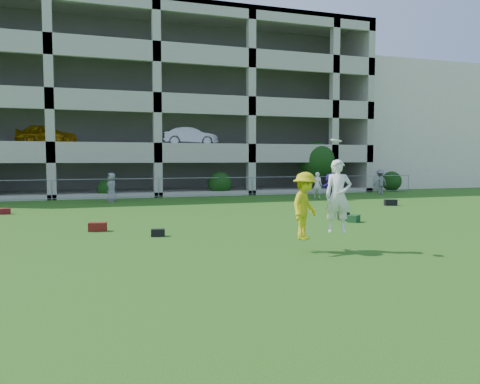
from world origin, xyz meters
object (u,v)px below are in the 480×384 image
object	(u,v)px
stucco_building	(391,130)
bystander_d	(329,187)
bystander_f	(380,182)
parking_garage	(141,111)
crate_d	(344,216)
bystander_c	(112,187)
frisbee_contest	(316,203)
bystander_e	(317,185)

from	to	relation	value
stucco_building	bystander_d	distance (m)	20.11
bystander_f	parking_garage	size ratio (longest dim) A/B	0.05
bystander_d	crate_d	world-z (taller)	bystander_d
bystander_d	bystander_c	bearing A→B (deg)	-57.60
crate_d	frisbee_contest	distance (m)	6.51
bystander_d	stucco_building	bearing A→B (deg)	179.60
bystander_f	parking_garage	world-z (taller)	parking_garage
bystander_e	bystander_f	distance (m)	5.58
stucco_building	bystander_d	world-z (taller)	stucco_building
bystander_f	frisbee_contest	bearing A→B (deg)	42.78
crate_d	bystander_f	bearing A→B (deg)	49.73
bystander_d	parking_garage	size ratio (longest dim) A/B	0.05
bystander_c	bystander_f	distance (m)	17.07
bystander_f	crate_d	xyz separation A→B (m)	(-9.10, -10.74, -0.67)
stucco_building	frisbee_contest	size ratio (longest dim) A/B	6.42
bystander_e	frisbee_contest	size ratio (longest dim) A/B	0.63
parking_garage	bystander_c	bearing A→B (deg)	-104.70
bystander_c	bystander_d	xyz separation A→B (m)	(11.77, -2.68, -0.04)
bystander_f	bystander_e	bearing A→B (deg)	7.20
bystander_f	frisbee_contest	size ratio (longest dim) A/B	0.65
bystander_c	parking_garage	bearing A→B (deg)	150.63
bystander_e	crate_d	world-z (taller)	bystander_e
bystander_e	parking_garage	xyz separation A→B (m)	(-8.87, 12.12, 5.23)
bystander_c	bystander_d	bearing A→B (deg)	62.48
bystander_e	stucco_building	bearing A→B (deg)	-102.41
crate_d	bystander_c	bearing A→B (deg)	126.86
bystander_e	bystander_c	bearing A→B (deg)	29.63
bystander_d	bystander_e	distance (m)	1.32
bystander_d	bystander_e	bearing A→B (deg)	-131.28
bystander_c	bystander_f	bearing A→B (deg)	75.66
bystander_d	crate_d	size ratio (longest dim) A/B	4.31
bystander_d	parking_garage	bearing A→B (deg)	-101.11
bystander_c	parking_garage	xyz separation A→B (m)	(2.82, 10.76, 5.22)
bystander_d	bystander_e	xyz separation A→B (m)	(-0.08, 1.32, 0.03)
stucco_building	bystander_e	xyz separation A→B (m)	(-14.14, -12.42, -4.22)
bystander_e	crate_d	bearing A→B (deg)	104.47
bystander_c	frisbee_contest	distance (m)	16.31
stucco_building	bystander_e	world-z (taller)	stucco_building
bystander_f	crate_d	bearing A→B (deg)	41.73
stucco_building	parking_garage	bearing A→B (deg)	-179.25
bystander_c	frisbee_contest	xyz separation A→B (m)	(4.12, -15.77, 0.43)
crate_d	frisbee_contest	size ratio (longest dim) A/B	0.14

